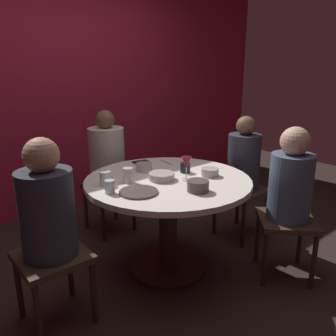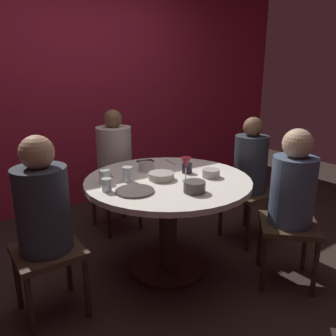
{
  "view_description": "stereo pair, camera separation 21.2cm",
  "coord_description": "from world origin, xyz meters",
  "px_view_note": "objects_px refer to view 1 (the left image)",
  "views": [
    {
      "loc": [
        -1.54,
        -1.84,
        1.54
      ],
      "look_at": [
        0.0,
        0.0,
        0.84
      ],
      "focal_mm": 36.38,
      "sensor_mm": 36.0,
      "label": 1
    },
    {
      "loc": [
        -1.37,
        -1.97,
        1.54
      ],
      "look_at": [
        0.0,
        0.0,
        0.84
      ],
      "focal_mm": 36.38,
      "sensor_mm": 36.0,
      "label": 2
    }
  ],
  "objects_px": {
    "seated_diner_left": "(48,214)",
    "cup_near_candle": "(105,178)",
    "dining_table": "(168,200)",
    "bowl_salad_center": "(162,176)",
    "cell_phone": "(140,162)",
    "cup_by_right_diner": "(128,175)",
    "seated_diner_back": "(107,159)",
    "seated_diner_right": "(243,164)",
    "candle_holder": "(185,168)",
    "cup_by_left_diner": "(110,187)",
    "dinner_plate": "(139,192)",
    "bowl_sauce_side": "(210,172)",
    "bowl_serving_large": "(144,167)",
    "bowl_small_white": "(198,186)",
    "seated_diner_front_right": "(290,187)",
    "wine_glass": "(186,163)"
  },
  "relations": [
    {
      "from": "seated_diner_back",
      "to": "bowl_small_white",
      "type": "height_order",
      "value": "seated_diner_back"
    },
    {
      "from": "candle_holder",
      "to": "cup_near_candle",
      "type": "bearing_deg",
      "value": 167.82
    },
    {
      "from": "dinner_plate",
      "to": "cell_phone",
      "type": "bearing_deg",
      "value": 53.63
    },
    {
      "from": "seated_diner_right",
      "to": "cell_phone",
      "type": "xyz_separation_m",
      "value": [
        -0.79,
        0.5,
        0.06
      ]
    },
    {
      "from": "dinner_plate",
      "to": "bowl_small_white",
      "type": "bearing_deg",
      "value": -35.08
    },
    {
      "from": "seated_diner_left",
      "to": "bowl_salad_center",
      "type": "relative_size",
      "value": 6.24
    },
    {
      "from": "bowl_sauce_side",
      "to": "bowl_serving_large",
      "type": "bearing_deg",
      "value": 126.14
    },
    {
      "from": "dinner_plate",
      "to": "bowl_sauce_side",
      "type": "bearing_deg",
      "value": -4.12
    },
    {
      "from": "seated_diner_right",
      "to": "cup_by_right_diner",
      "type": "bearing_deg",
      "value": -5.57
    },
    {
      "from": "dinner_plate",
      "to": "bowl_serving_large",
      "type": "relative_size",
      "value": 2.05
    },
    {
      "from": "dinner_plate",
      "to": "cup_by_left_diner",
      "type": "relative_size",
      "value": 2.89
    },
    {
      "from": "seated_diner_right",
      "to": "wine_glass",
      "type": "height_order",
      "value": "seated_diner_right"
    },
    {
      "from": "seated_diner_left",
      "to": "seated_diner_right",
      "type": "xyz_separation_m",
      "value": [
        1.8,
        -0.0,
        -0.03
      ]
    },
    {
      "from": "seated_diner_left",
      "to": "seated_diner_right",
      "type": "relative_size",
      "value": 1.04
    },
    {
      "from": "dinner_plate",
      "to": "cup_by_right_diner",
      "type": "relative_size",
      "value": 2.42
    },
    {
      "from": "candle_holder",
      "to": "cup_by_left_diner",
      "type": "height_order",
      "value": "candle_holder"
    },
    {
      "from": "candle_holder",
      "to": "cup_near_candle",
      "type": "relative_size",
      "value": 1.0
    },
    {
      "from": "bowl_small_white",
      "to": "cup_by_right_diner",
      "type": "relative_size",
      "value": 1.37
    },
    {
      "from": "bowl_salad_center",
      "to": "seated_diner_back",
      "type": "bearing_deg",
      "value": 86.52
    },
    {
      "from": "bowl_small_white",
      "to": "cup_by_left_diner",
      "type": "relative_size",
      "value": 1.63
    },
    {
      "from": "seated_diner_right",
      "to": "cell_phone",
      "type": "distance_m",
      "value": 0.94
    },
    {
      "from": "wine_glass",
      "to": "cup_near_candle",
      "type": "relative_size",
      "value": 1.79
    },
    {
      "from": "seated_diner_right",
      "to": "candle_holder",
      "type": "relative_size",
      "value": 11.61
    },
    {
      "from": "seated_diner_front_right",
      "to": "bowl_small_white",
      "type": "distance_m",
      "value": 0.72
    },
    {
      "from": "dining_table",
      "to": "cup_by_right_diner",
      "type": "relative_size",
      "value": 11.56
    },
    {
      "from": "candle_holder",
      "to": "wine_glass",
      "type": "xyz_separation_m",
      "value": [
        -0.13,
        -0.15,
        0.09
      ]
    },
    {
      "from": "dinner_plate",
      "to": "cell_phone",
      "type": "distance_m",
      "value": 0.76
    },
    {
      "from": "seated_diner_front_right",
      "to": "dinner_plate",
      "type": "height_order",
      "value": "seated_diner_front_right"
    },
    {
      "from": "dining_table",
      "to": "seated_diner_back",
      "type": "relative_size",
      "value": 1.04
    },
    {
      "from": "seated_diner_left",
      "to": "cup_near_candle",
      "type": "height_order",
      "value": "seated_diner_left"
    },
    {
      "from": "dining_table",
      "to": "bowl_salad_center",
      "type": "height_order",
      "value": "bowl_salad_center"
    },
    {
      "from": "bowl_salad_center",
      "to": "bowl_sauce_side",
      "type": "bearing_deg",
      "value": -26.09
    },
    {
      "from": "candle_holder",
      "to": "bowl_small_white",
      "type": "xyz_separation_m",
      "value": [
        -0.22,
        -0.37,
        -0.0
      ]
    },
    {
      "from": "seated_diner_back",
      "to": "cup_by_left_diner",
      "type": "height_order",
      "value": "seated_diner_back"
    },
    {
      "from": "dinner_plate",
      "to": "bowl_sauce_side",
      "type": "relative_size",
      "value": 1.95
    },
    {
      "from": "cup_by_left_diner",
      "to": "wine_glass",
      "type": "bearing_deg",
      "value": -12.5
    },
    {
      "from": "bowl_small_white",
      "to": "cup_near_candle",
      "type": "xyz_separation_m",
      "value": [
        -0.41,
        0.5,
        0.01
      ]
    },
    {
      "from": "wine_glass",
      "to": "seated_diner_left",
      "type": "bearing_deg",
      "value": 173.11
    },
    {
      "from": "bowl_small_white",
      "to": "bowl_sauce_side",
      "type": "height_order",
      "value": "bowl_small_white"
    },
    {
      "from": "cell_phone",
      "to": "cup_by_right_diner",
      "type": "xyz_separation_m",
      "value": [
        -0.38,
        -0.38,
        0.05
      ]
    },
    {
      "from": "seated_diner_back",
      "to": "candle_holder",
      "type": "distance_m",
      "value": 0.89
    },
    {
      "from": "wine_glass",
      "to": "cup_near_candle",
      "type": "xyz_separation_m",
      "value": [
        -0.5,
        0.28,
        -0.08
      ]
    },
    {
      "from": "cup_near_candle",
      "to": "seated_diner_left",
      "type": "bearing_deg",
      "value": -160.97
    },
    {
      "from": "cup_near_candle",
      "to": "cup_by_right_diner",
      "type": "relative_size",
      "value": 0.92
    },
    {
      "from": "seated_diner_back",
      "to": "bowl_salad_center",
      "type": "relative_size",
      "value": 6.21
    },
    {
      "from": "seated_diner_back",
      "to": "cup_near_candle",
      "type": "distance_m",
      "value": 0.85
    },
    {
      "from": "bowl_serving_large",
      "to": "dining_table",
      "type": "bearing_deg",
      "value": -84.69
    },
    {
      "from": "seated_diner_right",
      "to": "seated_diner_front_right",
      "type": "relative_size",
      "value": 0.99
    },
    {
      "from": "cup_by_left_diner",
      "to": "cup_by_right_diner",
      "type": "xyz_separation_m",
      "value": [
        0.21,
        0.11,
        0.01
      ]
    },
    {
      "from": "candle_holder",
      "to": "bowl_salad_center",
      "type": "xyz_separation_m",
      "value": [
        -0.25,
        -0.02,
        -0.01
      ]
    }
  ]
}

